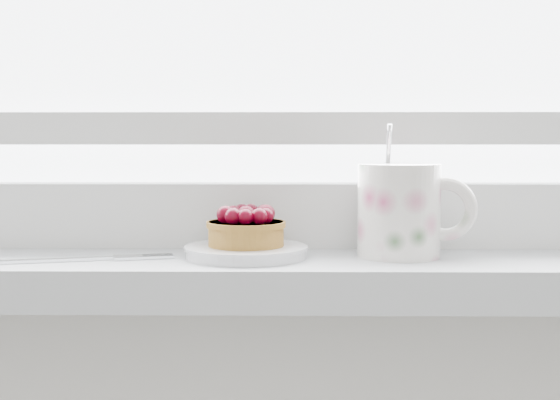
{
  "coord_description": "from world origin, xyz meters",
  "views": [
    {
      "loc": [
        -0.01,
        1.11,
        1.06
      ],
      "look_at": [
        -0.02,
        1.88,
        1.0
      ],
      "focal_mm": 50.0,
      "sensor_mm": 36.0,
      "label": 1
    }
  ],
  "objects_px": {
    "raspberry_tart": "(246,227)",
    "fork": "(77,259)",
    "floral_mug": "(402,209)",
    "saucer": "(246,252)"
  },
  "relations": [
    {
      "from": "raspberry_tart",
      "to": "fork",
      "type": "height_order",
      "value": "raspberry_tart"
    },
    {
      "from": "fork",
      "to": "floral_mug",
      "type": "bearing_deg",
      "value": 5.6
    },
    {
      "from": "floral_mug",
      "to": "raspberry_tart",
      "type": "bearing_deg",
      "value": -176.85
    },
    {
      "from": "fork",
      "to": "saucer",
      "type": "bearing_deg",
      "value": 7.87
    },
    {
      "from": "saucer",
      "to": "fork",
      "type": "height_order",
      "value": "saucer"
    },
    {
      "from": "raspberry_tart",
      "to": "fork",
      "type": "xyz_separation_m",
      "value": [
        -0.16,
        -0.02,
        -0.03
      ]
    },
    {
      "from": "saucer",
      "to": "fork",
      "type": "relative_size",
      "value": 0.67
    },
    {
      "from": "floral_mug",
      "to": "fork",
      "type": "xyz_separation_m",
      "value": [
        -0.32,
        -0.03,
        -0.05
      ]
    },
    {
      "from": "saucer",
      "to": "raspberry_tart",
      "type": "relative_size",
      "value": 1.57
    },
    {
      "from": "saucer",
      "to": "floral_mug",
      "type": "height_order",
      "value": "floral_mug"
    }
  ]
}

